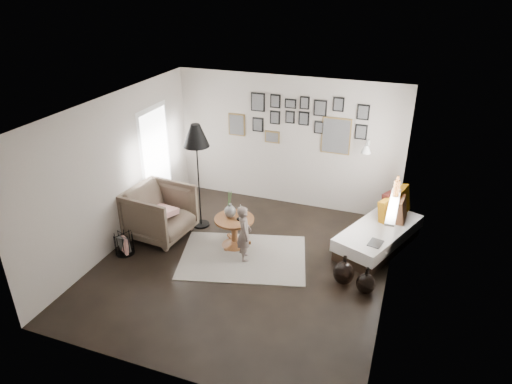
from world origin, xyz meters
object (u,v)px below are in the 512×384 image
(magazine_basket, at_px, (124,244))
(demijohn_small, at_px, (366,283))
(demijohn_large, at_px, (344,273))
(child, at_px, (244,233))
(pedestal_table, at_px, (235,233))
(floor_lamp, at_px, (196,139))
(armchair, at_px, (160,213))
(vase, at_px, (230,209))
(daybed, at_px, (379,232))

(magazine_basket, distance_m, demijohn_small, 3.99)
(magazine_basket, height_order, demijohn_large, demijohn_large)
(child, bearing_deg, pedestal_table, 15.99)
(pedestal_table, height_order, demijohn_small, pedestal_table)
(pedestal_table, relative_size, floor_lamp, 0.34)
(pedestal_table, height_order, demijohn_large, pedestal_table)
(floor_lamp, relative_size, child, 2.02)
(pedestal_table, relative_size, armchair, 0.67)
(armchair, relative_size, magazine_basket, 2.60)
(pedestal_table, bearing_deg, demijohn_large, -11.96)
(armchair, relative_size, floor_lamp, 0.52)
(floor_lamp, xyz_separation_m, child, (1.17, -0.75, -1.22))
(magazine_basket, bearing_deg, armchair, 68.28)
(demijohn_large, bearing_deg, magazine_basket, -172.84)
(vase, height_order, floor_lamp, floor_lamp)
(daybed, distance_m, armchair, 3.85)
(pedestal_table, xyz_separation_m, floor_lamp, (-0.86, 0.42, 1.46))
(floor_lamp, distance_m, magazine_basket, 2.15)
(pedestal_table, distance_m, child, 0.51)
(pedestal_table, bearing_deg, magazine_basket, -152.16)
(daybed, height_order, child, child)
(child, bearing_deg, armchair, 56.51)
(floor_lamp, bearing_deg, demijohn_large, -16.53)
(vase, relative_size, demijohn_small, 1.10)
(floor_lamp, height_order, demijohn_small, floor_lamp)
(vase, xyz_separation_m, child, (0.39, -0.35, -0.20))
(demijohn_large, xyz_separation_m, child, (-1.66, 0.09, 0.30))
(vase, xyz_separation_m, armchair, (-1.29, -0.17, -0.22))
(armchair, bearing_deg, daybed, -69.19)
(pedestal_table, height_order, magazine_basket, pedestal_table)
(daybed, height_order, magazine_basket, daybed)
(pedestal_table, relative_size, vase, 1.40)
(demijohn_large, bearing_deg, vase, 167.96)
(magazine_basket, xyz_separation_m, demijohn_small, (3.97, 0.34, -0.02))
(pedestal_table, distance_m, daybed, 2.50)
(floor_lamp, relative_size, magazine_basket, 5.01)
(daybed, xyz_separation_m, magazine_basket, (-4.00, -1.74, -0.08))
(magazine_basket, height_order, demijohn_small, demijohn_small)
(magazine_basket, bearing_deg, daybed, 23.49)
(daybed, bearing_deg, vase, -138.33)
(vase, xyz_separation_m, magazine_basket, (-1.57, -0.89, -0.50))
(vase, bearing_deg, pedestal_table, -14.04)
(daybed, height_order, demijohn_large, daybed)
(daybed, height_order, demijohn_small, daybed)
(demijohn_large, bearing_deg, floor_lamp, 163.47)
(armchair, bearing_deg, demijohn_large, -89.06)
(demijohn_large, relative_size, demijohn_small, 1.10)
(armchair, xyz_separation_m, child, (1.68, -0.18, 0.02))
(armchair, bearing_deg, pedestal_table, -78.17)
(demijohn_large, height_order, demijohn_small, demijohn_large)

